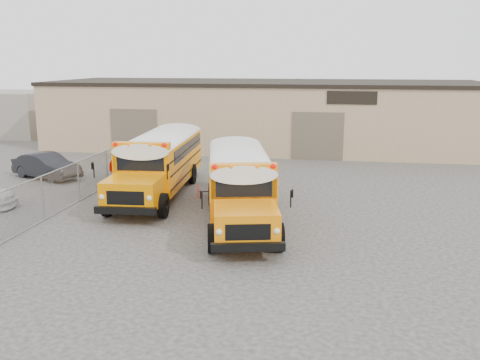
% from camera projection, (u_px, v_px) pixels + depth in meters
% --- Properties ---
extents(ground, '(120.00, 120.00, 0.00)m').
position_uv_depth(ground, '(193.00, 229.00, 19.84)').
color(ground, '#353331').
rests_on(ground, ground).
extents(warehouse, '(30.20, 10.20, 4.67)m').
position_uv_depth(warehouse, '(264.00, 113.00, 38.52)').
color(warehouse, tan).
rests_on(warehouse, ground).
extents(chainlink_fence, '(0.07, 18.07, 1.81)m').
position_uv_depth(chainlink_fence, '(79.00, 182.00, 23.54)').
color(chainlink_fence, gray).
rests_on(chainlink_fence, ground).
extents(distant_building_left, '(8.00, 6.00, 3.60)m').
position_uv_depth(distant_building_left, '(5.00, 113.00, 44.32)').
color(distant_building_left, gray).
rests_on(distant_building_left, ground).
extents(school_bus_left, '(3.15, 9.96, 2.87)m').
position_uv_depth(school_bus_left, '(185.00, 140.00, 30.75)').
color(school_bus_left, orange).
rests_on(school_bus_left, ground).
extents(school_bus_right, '(4.35, 9.70, 2.76)m').
position_uv_depth(school_bus_right, '(233.00, 154.00, 26.53)').
color(school_bus_right, orange).
rests_on(school_bus_right, ground).
extents(tarp_bundle, '(1.03, 0.99, 1.36)m').
position_uv_depth(tarp_bundle, '(262.00, 210.00, 19.84)').
color(tarp_bundle, black).
rests_on(tarp_bundle, ground).
extents(car_dark, '(4.31, 2.84, 1.34)m').
position_uv_depth(car_dark, '(47.00, 166.00, 28.22)').
color(car_dark, black).
rests_on(car_dark, ground).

